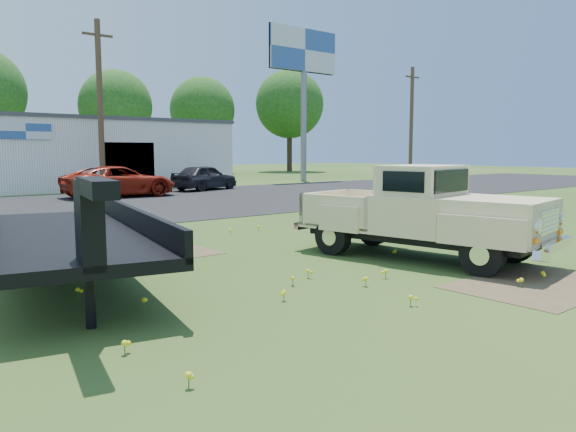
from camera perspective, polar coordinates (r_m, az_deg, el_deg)
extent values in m
plane|color=#264616|center=(10.74, 5.87, -5.26)|extent=(140.00, 140.00, 0.00)
cube|color=black|center=(23.68, -21.01, 0.82)|extent=(90.00, 14.00, 0.02)
cube|color=brown|center=(10.25, 24.12, -6.39)|extent=(3.00, 2.00, 0.01)
cube|color=brown|center=(12.37, -12.55, -3.81)|extent=(2.20, 1.60, 0.01)
cube|color=beige|center=(36.91, -18.32, 5.95)|extent=(14.00, 8.00, 4.00)
cube|color=#3F3F44|center=(36.96, -18.43, 9.13)|extent=(14.20, 8.20, 0.20)
cube|color=black|center=(33.27, -15.79, 5.31)|extent=(3.00, 0.10, 2.20)
cube|color=silver|center=(31.36, -25.11, 7.81)|extent=(2.50, 0.08, 0.80)
cylinder|color=slate|center=(41.75, 1.60, 9.06)|extent=(0.44, 0.44, 8.00)
cube|color=silver|center=(42.35, 1.62, 16.52)|extent=(6.00, 0.30, 3.00)
cube|color=black|center=(42.48, 1.46, 16.49)|extent=(6.10, 0.10, 3.10)
cylinder|color=#472F21|center=(31.61, -18.54, 10.43)|extent=(0.30, 0.30, 9.00)
cube|color=#472F21|center=(32.09, -18.79, 17.03)|extent=(1.60, 0.12, 0.12)
cylinder|color=#472F21|center=(47.69, 12.42, 9.21)|extent=(0.30, 0.30, 9.00)
cube|color=#472F21|center=(48.01, 12.53, 13.62)|extent=(1.60, 0.12, 0.12)
cylinder|color=#352218|center=(50.29, -16.95, 5.75)|extent=(0.56, 0.56, 3.42)
sphere|color=#154012|center=(50.43, -17.12, 10.63)|extent=(6.08, 6.08, 6.08)
cylinder|color=#352218|center=(57.08, -8.60, 6.12)|extent=(0.56, 0.56, 3.60)
sphere|color=#154012|center=(57.22, -8.68, 10.65)|extent=(6.40, 6.40, 6.40)
cylinder|color=#352218|center=(61.67, 0.15, 6.48)|extent=(0.56, 0.56, 4.14)
sphere|color=#154012|center=(61.88, 0.15, 11.29)|extent=(7.36, 7.36, 7.36)
imported|color=maroon|center=(28.19, -16.73, 3.35)|extent=(5.41, 2.63, 1.48)
imported|color=black|center=(32.16, -8.47, 3.88)|extent=(4.52, 2.85, 1.43)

